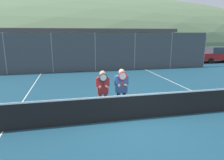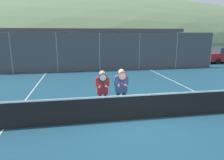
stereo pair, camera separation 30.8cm
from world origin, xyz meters
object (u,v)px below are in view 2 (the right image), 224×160
player_leftmost (102,88)px  car_right_of_center (179,56)px  car_far_left (18,59)px  car_center (128,57)px  car_left_of_center (74,57)px  player_center_left (121,87)px

player_leftmost → car_right_of_center: (9.55, 11.81, -0.17)m
car_far_left → car_right_of_center: car_right_of_center is taller
car_far_left → car_center: 10.35m
car_left_of_center → player_center_left: bearing=-80.8°
player_leftmost → car_right_of_center: bearing=51.0°
player_leftmost → car_center: 12.56m
car_center → car_right_of_center: (5.41, -0.05, 0.01)m
player_leftmost → car_far_left: 13.47m
player_center_left → car_center: player_center_left is taller
player_center_left → car_left_of_center: (-1.93, 11.93, -0.13)m
player_center_left → car_far_left: bearing=120.0°
car_right_of_center → player_center_left: bearing=-126.6°
car_left_of_center → car_center: 5.34m
player_center_left → car_right_of_center: bearing=53.4°
car_left_of_center → car_right_of_center: bearing=-0.3°
player_center_left → car_center: bearing=74.0°
player_leftmost → car_far_left: bearing=117.5°
player_leftmost → car_left_of_center: size_ratio=0.41×
car_far_left → car_right_of_center: bearing=-0.5°
player_center_left → player_leftmost: bearing=174.8°
player_leftmost → car_left_of_center: 11.92m
player_center_left → car_right_of_center: player_center_left is taller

